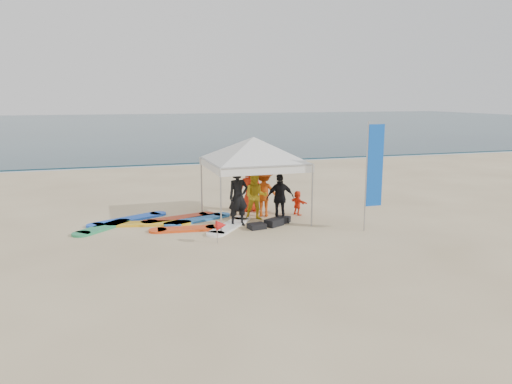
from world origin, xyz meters
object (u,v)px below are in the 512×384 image
at_px(person_seated, 297,203).
at_px(marker_pennant, 221,225).
at_px(surfboard_spread, 167,223).
at_px(person_black_a, 238,197).
at_px(feather_flag, 374,167).
at_px(person_yellow, 256,196).
at_px(canopy_tent, 254,137).
at_px(person_black_b, 280,198).
at_px(person_orange_b, 250,188).
at_px(person_orange_a, 264,192).

height_order(person_seated, marker_pennant, person_seated).
bearing_deg(surfboard_spread, person_black_a, -22.08).
bearing_deg(feather_flag, person_yellow, 142.48).
bearing_deg(surfboard_spread, canopy_tent, -2.61).
bearing_deg(feather_flag, person_black_b, 141.31).
bearing_deg(person_seated, person_orange_b, 35.39).
relative_size(person_seated, canopy_tent, 0.20).
distance_m(person_yellow, marker_pennant, 2.79).
relative_size(person_black_b, surfboard_spread, 0.29).
bearing_deg(feather_flag, marker_pennant, 179.37).
bearing_deg(canopy_tent, person_black_a, -134.98).
distance_m(person_yellow, person_seated, 1.61).
distance_m(person_orange_a, person_black_b, 0.89).
xyz_separation_m(person_yellow, person_orange_a, (0.41, 0.40, 0.03)).
relative_size(person_orange_a, marker_pennant, 2.53).
height_order(person_yellow, canopy_tent, canopy_tent).
bearing_deg(person_yellow, marker_pennant, -112.73).
bearing_deg(canopy_tent, marker_pennant, -124.88).
height_order(person_orange_a, surfboard_spread, person_orange_a).
relative_size(person_black_b, person_seated, 1.87).
xyz_separation_m(person_orange_a, canopy_tent, (-0.43, -0.24, 1.87)).
height_order(person_yellow, person_seated, person_yellow).
bearing_deg(person_seated, person_black_a, 91.13).
bearing_deg(surfboard_spread, person_seated, -0.82).
height_order(person_seated, canopy_tent, canopy_tent).
bearing_deg(person_yellow, person_orange_b, 95.46).
bearing_deg(canopy_tent, person_orange_b, 78.85).
xyz_separation_m(person_black_a, marker_pennant, (-0.94, -1.65, -0.40)).
relative_size(feather_flag, surfboard_spread, 0.61).
bearing_deg(marker_pennant, surfboard_spread, 114.86).
relative_size(person_seated, feather_flag, 0.25).
relative_size(person_orange_b, surfboard_spread, 0.31).
height_order(person_orange_a, marker_pennant, person_orange_a).
relative_size(canopy_tent, surfboard_spread, 0.76).
relative_size(person_black_a, surfboard_spread, 0.34).
distance_m(person_orange_b, marker_pennant, 3.94).
height_order(canopy_tent, surfboard_spread, canopy_tent).
bearing_deg(person_orange_b, person_black_a, 67.34).
bearing_deg(person_orange_b, marker_pennant, 66.32).
relative_size(person_black_a, canopy_tent, 0.44).
bearing_deg(marker_pennant, feather_flag, -0.63).
xyz_separation_m(person_orange_b, feather_flag, (2.75, -3.51, 1.10)).
bearing_deg(person_yellow, person_orange_a, 58.80).
xyz_separation_m(person_black_b, feather_flag, (2.27, -1.81, 1.14)).
xyz_separation_m(person_black_a, person_black_b, (1.42, 0.11, -0.12)).
height_order(person_black_a, person_yellow, person_black_a).
distance_m(person_black_b, feather_flag, 3.12).
bearing_deg(surfboard_spread, person_yellow, -5.91).
relative_size(person_seated, surfboard_spread, 0.16).
height_order(canopy_tent, feather_flag, feather_flag).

